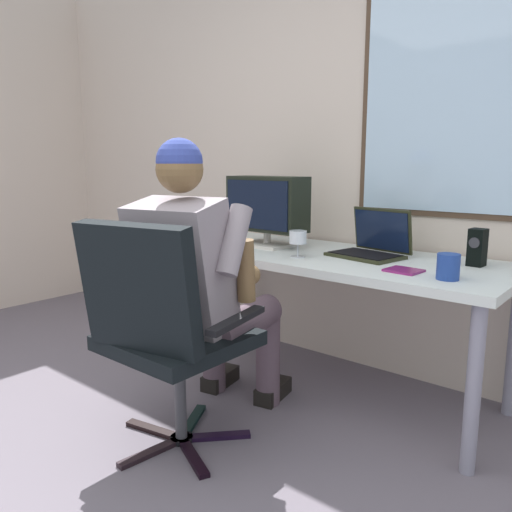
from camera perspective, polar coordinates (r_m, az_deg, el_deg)
The scene contains 10 objects.
wall_rear at distance 2.95m, azimuth 13.56°, elevation 12.50°, with size 5.83×0.08×2.59m.
desk at distance 2.63m, azimuth 8.41°, elevation -1.41°, with size 1.78×0.75×0.73m.
office_chair at distance 2.05m, azimuth -10.60°, elevation -7.46°, with size 0.68×0.62×0.98m.
person_seated at distance 2.23m, azimuth -6.17°, elevation -2.96°, with size 0.60×0.87×1.29m.
crt_monitor at distance 2.82m, azimuth 1.24°, elevation 5.70°, with size 0.47×0.23×0.39m.
laptop at distance 2.60m, azimuth 13.01°, elevation 1.36°, with size 0.38×0.33×0.24m.
wine_glass at distance 2.51m, azimuth 4.74°, elevation 1.96°, with size 0.09×0.09×0.13m.
desk_speaker at distance 2.49m, azimuth 23.66°, elevation 0.90°, with size 0.07×0.08×0.17m.
cd_case at distance 2.27m, azimuth 16.29°, elevation -1.57°, with size 0.15×0.14×0.01m.
coffee_mug at distance 2.16m, azimuth 20.84°, elevation -1.13°, with size 0.09×0.09×0.10m.
Camera 1 is at (1.35, -0.41, 1.19)m, focal length 35.52 mm.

